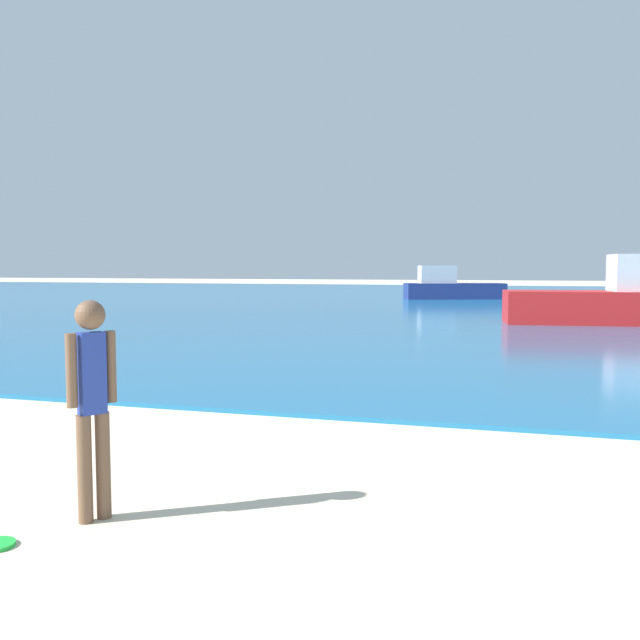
% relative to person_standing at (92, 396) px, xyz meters
% --- Properties ---
extents(water, '(160.00, 60.00, 0.06)m').
position_rel_person_standing_xyz_m(water, '(0.83, 33.55, -0.86)').
color(water, '#1E6B9E').
rests_on(water, ground).
extents(person_standing, '(0.22, 0.32, 1.57)m').
position_rel_person_standing_xyz_m(person_standing, '(0.00, 0.00, 0.00)').
color(person_standing, brown).
rests_on(person_standing, ground).
extents(boat_near, '(6.48, 2.73, 2.14)m').
position_rel_person_standing_xyz_m(boat_near, '(5.71, 18.63, -0.09)').
color(boat_near, red).
rests_on(boat_near, water).
extents(boat_far, '(5.66, 3.38, 1.83)m').
position_rel_person_standing_xyz_m(boat_far, '(-0.98, 34.10, -0.20)').
color(boat_far, navy).
rests_on(boat_far, water).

